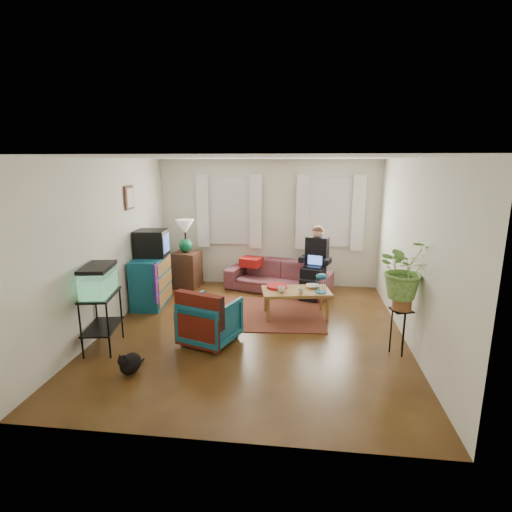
# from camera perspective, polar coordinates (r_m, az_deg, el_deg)

# --- Properties ---
(floor) EXTENTS (4.50, 5.00, 0.01)m
(floor) POSITION_cam_1_polar(r_m,az_deg,el_deg) (6.24, -0.45, -10.73)
(floor) COLOR #4F2B14
(floor) RESTS_ON ground
(ceiling) EXTENTS (4.50, 5.00, 0.01)m
(ceiling) POSITION_cam_1_polar(r_m,az_deg,el_deg) (5.70, -0.49, 13.89)
(ceiling) COLOR white
(ceiling) RESTS_ON wall_back
(wall_back) EXTENTS (4.50, 0.01, 2.60)m
(wall_back) POSITION_cam_1_polar(r_m,az_deg,el_deg) (8.28, 1.74, 4.66)
(wall_back) COLOR silver
(wall_back) RESTS_ON floor
(wall_front) EXTENTS (4.50, 0.01, 2.60)m
(wall_front) POSITION_cam_1_polar(r_m,az_deg,el_deg) (3.47, -5.78, -7.70)
(wall_front) COLOR silver
(wall_front) RESTS_ON floor
(wall_left) EXTENTS (0.01, 5.00, 2.60)m
(wall_left) POSITION_cam_1_polar(r_m,az_deg,el_deg) (6.51, -20.52, 1.45)
(wall_left) COLOR silver
(wall_left) RESTS_ON floor
(wall_right) EXTENTS (0.01, 5.00, 2.60)m
(wall_right) POSITION_cam_1_polar(r_m,az_deg,el_deg) (5.99, 21.42, 0.40)
(wall_right) COLOR silver
(wall_right) RESTS_ON floor
(window_left) EXTENTS (1.08, 0.04, 1.38)m
(window_left) POSITION_cam_1_polar(r_m,az_deg,el_deg) (8.34, -3.78, 6.42)
(window_left) COLOR white
(window_left) RESTS_ON wall_back
(window_right) EXTENTS (1.08, 0.04, 1.38)m
(window_right) POSITION_cam_1_polar(r_m,az_deg,el_deg) (8.21, 10.51, 6.13)
(window_right) COLOR white
(window_right) RESTS_ON wall_back
(curtains_left) EXTENTS (1.36, 0.06, 1.50)m
(curtains_left) POSITION_cam_1_polar(r_m,az_deg,el_deg) (8.26, -3.88, 6.36)
(curtains_left) COLOR white
(curtains_left) RESTS_ON wall_back
(curtains_right) EXTENTS (1.36, 0.06, 1.50)m
(curtains_right) POSITION_cam_1_polar(r_m,az_deg,el_deg) (8.13, 10.54, 6.06)
(curtains_right) COLOR white
(curtains_right) RESTS_ON wall_back
(picture_frame) EXTENTS (0.04, 0.32, 0.40)m
(picture_frame) POSITION_cam_1_polar(r_m,az_deg,el_deg) (7.17, -17.60, 7.94)
(picture_frame) COLOR #3D2616
(picture_frame) RESTS_ON wall_left
(area_rug) EXTENTS (2.10, 1.72, 0.01)m
(area_rug) POSITION_cam_1_polar(r_m,az_deg,el_deg) (6.93, 1.18, -8.17)
(area_rug) COLOR brown
(area_rug) RESTS_ON floor
(sofa) EXTENTS (2.22, 1.39, 0.81)m
(sofa) POSITION_cam_1_polar(r_m,az_deg,el_deg) (8.01, 3.23, -2.20)
(sofa) COLOR brown
(sofa) RESTS_ON floor
(seated_person) EXTENTS (0.68, 0.76, 1.24)m
(seated_person) POSITION_cam_1_polar(r_m,az_deg,el_deg) (7.74, 8.45, -1.25)
(seated_person) COLOR black
(seated_person) RESTS_ON sofa
(side_table) EXTENTS (0.57, 0.57, 0.74)m
(side_table) POSITION_cam_1_polar(r_m,az_deg,el_deg) (8.39, -9.87, -1.92)
(side_table) COLOR #372214
(side_table) RESTS_ON floor
(table_lamp) EXTENTS (0.43, 0.43, 0.68)m
(table_lamp) POSITION_cam_1_polar(r_m,az_deg,el_deg) (8.23, -10.06, 2.72)
(table_lamp) COLOR white
(table_lamp) RESTS_ON side_table
(dresser) EXTENTS (0.57, 1.02, 0.88)m
(dresser) POSITION_cam_1_polar(r_m,az_deg,el_deg) (7.49, -14.76, -3.44)
(dresser) COLOR #136473
(dresser) RESTS_ON floor
(crt_tv) EXTENTS (0.58, 0.53, 0.47)m
(crt_tv) POSITION_cam_1_polar(r_m,az_deg,el_deg) (7.41, -14.70, 1.80)
(crt_tv) COLOR black
(crt_tv) RESTS_ON dresser
(aquarium_stand) EXTENTS (0.51, 0.76, 0.79)m
(aquarium_stand) POSITION_cam_1_polar(r_m,az_deg,el_deg) (5.97, -21.12, -8.70)
(aquarium_stand) COLOR black
(aquarium_stand) RESTS_ON floor
(aquarium) EXTENTS (0.46, 0.69, 0.41)m
(aquarium) POSITION_cam_1_polar(r_m,az_deg,el_deg) (5.79, -21.62, -3.15)
(aquarium) COLOR #7FD899
(aquarium) RESTS_ON aquarium_stand
(black_cat) EXTENTS (0.28, 0.39, 0.31)m
(black_cat) POSITION_cam_1_polar(r_m,az_deg,el_deg) (5.29, -17.51, -14.17)
(black_cat) COLOR black
(black_cat) RESTS_ON floor
(armchair) EXTENTS (0.89, 0.86, 0.72)m
(armchair) POSITION_cam_1_polar(r_m,az_deg,el_deg) (5.80, -6.54, -8.84)
(armchair) COLOR #115068
(armchair) RESTS_ON floor
(serape_throw) EXTENTS (0.74, 0.40, 0.60)m
(serape_throw) POSITION_cam_1_polar(r_m,az_deg,el_deg) (5.53, -8.18, -8.34)
(serape_throw) COLOR #9E0A0A
(serape_throw) RESTS_ON armchair
(coffee_table) EXTENTS (1.21, 0.80, 0.46)m
(coffee_table) POSITION_cam_1_polar(r_m,az_deg,el_deg) (6.77, 5.68, -6.72)
(coffee_table) COLOR brown
(coffee_table) RESTS_ON floor
(cup_a) EXTENTS (0.15, 0.15, 0.10)m
(cup_a) POSITION_cam_1_polar(r_m,az_deg,el_deg) (6.55, 3.68, -4.79)
(cup_a) COLOR white
(cup_a) RESTS_ON coffee_table
(cup_b) EXTENTS (0.12, 0.12, 0.10)m
(cup_b) POSITION_cam_1_polar(r_m,az_deg,el_deg) (6.52, 6.44, -4.95)
(cup_b) COLOR beige
(cup_b) RESTS_ON coffee_table
(bowl) EXTENTS (0.26, 0.26, 0.05)m
(bowl) POSITION_cam_1_polar(r_m,az_deg,el_deg) (6.84, 8.12, -4.31)
(bowl) COLOR white
(bowl) RESTS_ON coffee_table
(snack_tray) EXTENTS (0.40, 0.40, 0.04)m
(snack_tray) POSITION_cam_1_polar(r_m,az_deg,el_deg) (6.79, 2.99, -4.37)
(snack_tray) COLOR #B21414
(snack_tray) RESTS_ON coffee_table
(birdcage) EXTENTS (0.21, 0.21, 0.32)m
(birdcage) POSITION_cam_1_polar(r_m,az_deg,el_deg) (6.58, 9.29, -3.83)
(birdcage) COLOR #115B6B
(birdcage) RESTS_ON coffee_table
(plant_stand) EXTENTS (0.34, 0.34, 0.63)m
(plant_stand) POSITION_cam_1_polar(r_m,az_deg,el_deg) (5.79, 19.80, -10.12)
(plant_stand) COLOR black
(plant_stand) RESTS_ON floor
(potted_plant) EXTENTS (0.88, 0.81, 0.80)m
(potted_plant) POSITION_cam_1_polar(r_m,az_deg,el_deg) (5.54, 20.40, -2.93)
(potted_plant) COLOR #599947
(potted_plant) RESTS_ON plant_stand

